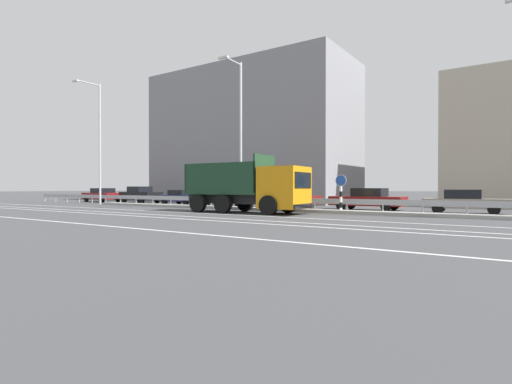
# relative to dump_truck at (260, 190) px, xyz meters

# --- Properties ---
(ground_plane) EXTENTS (320.00, 320.00, 0.00)m
(ground_plane) POSITION_rel_dump_truck_xyz_m (-1.65, 0.42, -1.29)
(ground_plane) COLOR #424244
(lane_strip_0) EXTENTS (57.53, 0.16, 0.01)m
(lane_strip_0) POSITION_rel_dump_truck_xyz_m (-1.02, -1.85, -1.29)
(lane_strip_0) COLOR silver
(lane_strip_0) RESTS_ON ground_plane
(lane_strip_1) EXTENTS (57.53, 0.16, 0.01)m
(lane_strip_1) POSITION_rel_dump_truck_xyz_m (-1.02, -4.14, -1.29)
(lane_strip_1) COLOR silver
(lane_strip_1) RESTS_ON ground_plane
(lane_strip_2) EXTENTS (57.53, 0.16, 0.01)m
(lane_strip_2) POSITION_rel_dump_truck_xyz_m (-1.02, -5.39, -1.29)
(lane_strip_2) COLOR silver
(lane_strip_2) RESTS_ON ground_plane
(lane_strip_3) EXTENTS (57.53, 0.16, 0.01)m
(lane_strip_3) POSITION_rel_dump_truck_xyz_m (-1.02, -9.46, -1.29)
(lane_strip_3) COLOR silver
(lane_strip_3) RESTS_ON ground_plane
(median_island) EXTENTS (31.64, 1.10, 0.18)m
(median_island) POSITION_rel_dump_truck_xyz_m (-1.65, 2.53, -1.20)
(median_island) COLOR gray
(median_island) RESTS_ON ground_plane
(median_guardrail) EXTENTS (57.53, 0.09, 0.78)m
(median_guardrail) POSITION_rel_dump_truck_xyz_m (-1.65, 3.85, -0.72)
(median_guardrail) COLOR #9EA0A5
(median_guardrail) RESTS_ON ground_plane
(dump_truck) EXTENTS (7.49, 2.93, 3.28)m
(dump_truck) POSITION_rel_dump_truck_xyz_m (0.00, 0.00, 0.00)
(dump_truck) COLOR orange
(dump_truck) RESTS_ON ground_plane
(median_road_sign) EXTENTS (0.65, 0.16, 2.17)m
(median_road_sign) POSITION_rel_dump_truck_xyz_m (3.78, 2.53, -0.18)
(median_road_sign) COLOR white
(median_road_sign) RESTS_ON ground_plane
(street_lamp_0) EXTENTS (0.70, 2.45, 10.52)m
(street_lamp_0) POSITION_rel_dump_truck_xyz_m (-18.54, 2.39, 4.50)
(street_lamp_0) COLOR #ADADB2
(street_lamp_0) RESTS_ON ground_plane
(street_lamp_1) EXTENTS (0.71, 2.20, 9.67)m
(street_lamp_1) POSITION_rel_dump_truck_xyz_m (-3.18, 2.35, 4.03)
(street_lamp_1) COLOR #ADADB2
(street_lamp_1) RESTS_ON ground_plane
(parked_car_0) EXTENTS (4.91, 2.21, 1.40)m
(parked_car_0) POSITION_rel_dump_truck_xyz_m (-23.16, 5.97, -0.57)
(parked_car_0) COLOR maroon
(parked_car_0) RESTS_ON ground_plane
(parked_car_1) EXTENTS (4.68, 2.18, 1.56)m
(parked_car_1) POSITION_rel_dump_truck_xyz_m (-17.94, 6.47, -0.51)
(parked_car_1) COLOR black
(parked_car_1) RESTS_ON ground_plane
(parked_car_2) EXTENTS (4.35, 2.01, 1.25)m
(parked_car_2) POSITION_rel_dump_truck_xyz_m (-12.04, 6.03, -0.64)
(parked_car_2) COLOR navy
(parked_car_2) RESTS_ON ground_plane
(parked_car_3) EXTENTS (4.17, 2.07, 1.58)m
(parked_car_3) POSITION_rel_dump_truck_xyz_m (-7.31, 6.36, -0.50)
(parked_car_3) COLOR #335B33
(parked_car_3) RESTS_ON ground_plane
(parked_car_4) EXTENTS (4.85, 1.97, 1.38)m
(parked_car_4) POSITION_rel_dump_truck_xyz_m (-1.95, 6.43, -0.59)
(parked_car_4) COLOR maroon
(parked_car_4) RESTS_ON ground_plane
(parked_car_5) EXTENTS (4.60, 2.04, 1.42)m
(parked_car_5) POSITION_rel_dump_truck_xyz_m (4.00, 6.49, -0.58)
(parked_car_5) COLOR maroon
(parked_car_5) RESTS_ON ground_plane
(parked_car_6) EXTENTS (4.44, 2.04, 1.34)m
(parked_car_6) POSITION_rel_dump_truck_xyz_m (9.59, 6.10, -0.61)
(parked_car_6) COLOR gray
(parked_car_6) RESTS_ON ground_plane
(background_building_0) EXTENTS (20.89, 9.37, 13.54)m
(background_building_0) POSITION_rel_dump_truck_xyz_m (-11.34, 15.52, 5.48)
(background_building_0) COLOR gray
(background_building_0) RESTS_ON ground_plane
(church_tower) EXTENTS (3.60, 3.60, 10.95)m
(church_tower) POSITION_rel_dump_truck_xyz_m (-8.31, 28.20, 3.60)
(church_tower) COLOR silver
(church_tower) RESTS_ON ground_plane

